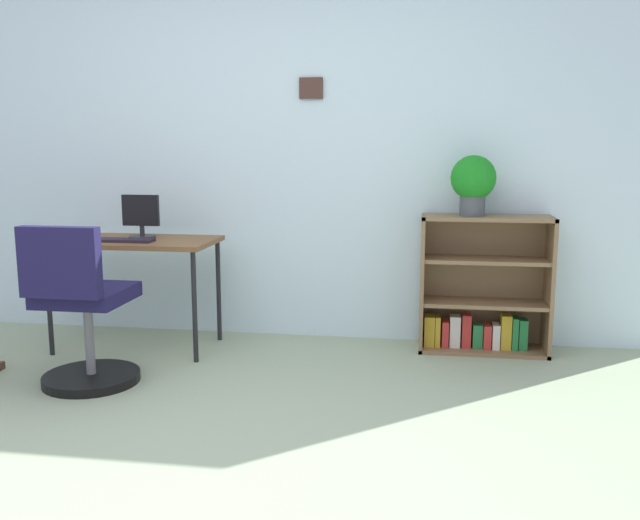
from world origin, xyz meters
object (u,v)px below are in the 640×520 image
monitor (141,217)px  keyboard (123,240)px  desk (135,248)px  bookshelf_low (482,292)px  office_chair (82,317)px  potted_plant_on_shelf (473,181)px

monitor → keyboard: (-0.04, -0.18, -0.13)m
desk → bookshelf_low: bearing=7.7°
keyboard → office_chair: size_ratio=0.42×
desk → monitor: bearing=70.8°
keyboard → office_chair: 0.70m
monitor → desk: bearing=-109.2°
monitor → bookshelf_low: bearing=6.1°
monitor → keyboard: bearing=-103.5°
desk → monitor: (0.02, 0.07, 0.19)m
keyboard → bookshelf_low: size_ratio=0.44×
keyboard → potted_plant_on_shelf: 2.18m
potted_plant_on_shelf → keyboard: bearing=-170.4°
monitor → keyboard: size_ratio=0.73×
desk → potted_plant_on_shelf: bearing=6.6°
bookshelf_low → desk: bearing=-172.3°
keyboard → potted_plant_on_shelf: size_ratio=1.02×
potted_plant_on_shelf → monitor: bearing=-175.1°
office_chair → keyboard: bearing=93.6°
desk → bookshelf_low: size_ratio=1.18×
office_chair → desk: bearing=91.4°
office_chair → bookshelf_low: office_chair is taller
keyboard → bookshelf_low: 2.27m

